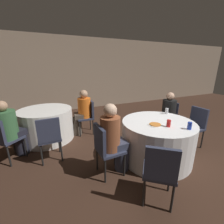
# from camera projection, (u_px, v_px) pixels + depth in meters

# --- Properties ---
(ground_plane) EXTENTS (16.00, 16.00, 0.00)m
(ground_plane) POSITION_uv_depth(u_px,v_px,m) (159.00, 153.00, 3.11)
(ground_plane) COLOR #382319
(wall_back) EXTENTS (16.00, 0.06, 2.80)m
(wall_back) POSITION_uv_depth(u_px,v_px,m) (95.00, 74.00, 6.25)
(wall_back) COLOR gray
(wall_back) RESTS_ON ground_plane
(table_near) EXTENTS (1.33, 1.33, 0.76)m
(table_near) POSITION_uv_depth(u_px,v_px,m) (157.00, 140.00, 2.86)
(table_near) COLOR white
(table_near) RESTS_ON ground_plane
(table_far) EXTENTS (1.23, 1.23, 0.76)m
(table_far) POSITION_uv_depth(u_px,v_px,m) (47.00, 124.00, 3.64)
(table_far) COLOR white
(table_far) RESTS_ON ground_plane
(chair_near_east) EXTENTS (0.42, 0.41, 0.88)m
(chair_near_east) POSITION_uv_depth(u_px,v_px,m) (195.00, 123.00, 3.27)
(chair_near_east) COLOR #2D3347
(chair_near_east) RESTS_ON ground_plane
(chair_near_west) EXTENTS (0.42, 0.41, 0.88)m
(chair_near_west) POSITION_uv_depth(u_px,v_px,m) (105.00, 146.00, 2.36)
(chair_near_west) COLOR #2D3347
(chair_near_west) RESTS_ON ground_plane
(chair_near_southwest) EXTENTS (0.56, 0.56, 0.88)m
(chair_near_southwest) POSITION_uv_depth(u_px,v_px,m) (160.00, 170.00, 1.82)
(chair_near_southwest) COLOR #2D3347
(chair_near_southwest) RESTS_ON ground_plane
(chair_near_northeast) EXTENTS (0.56, 0.56, 0.88)m
(chair_near_northeast) POSITION_uv_depth(u_px,v_px,m) (169.00, 117.00, 3.70)
(chair_near_northeast) COLOR #2D3347
(chair_near_northeast) RESTS_ON ground_plane
(chair_far_south) EXTENTS (0.41, 0.42, 0.88)m
(chair_far_south) POSITION_uv_depth(u_px,v_px,m) (49.00, 136.00, 2.71)
(chair_far_south) COLOR #2D3347
(chair_far_south) RESTS_ON ground_plane
(chair_far_southwest) EXTENTS (0.57, 0.57, 0.88)m
(chair_far_southwest) POSITION_uv_depth(u_px,v_px,m) (3.00, 136.00, 2.68)
(chair_far_southwest) COLOR #2D3347
(chair_far_southwest) RESTS_ON ground_plane
(chair_far_east) EXTENTS (0.43, 0.43, 0.88)m
(chair_far_east) POSITION_uv_depth(u_px,v_px,m) (88.00, 114.00, 3.92)
(chair_far_east) COLOR #2D3347
(chair_far_east) RESTS_ON ground_plane
(person_floral_shirt) EXTENTS (0.50, 0.32, 1.21)m
(person_floral_shirt) POSITION_uv_depth(u_px,v_px,m) (114.00, 140.00, 2.41)
(person_floral_shirt) COLOR #33384C
(person_floral_shirt) RESTS_ON ground_plane
(person_black_shirt) EXTENTS (0.47, 0.44, 1.15)m
(person_black_shirt) POSITION_uv_depth(u_px,v_px,m) (167.00, 117.00, 3.55)
(person_black_shirt) COLOR #4C4238
(person_black_shirt) RESTS_ON ground_plane
(person_orange_shirt) EXTENTS (0.50, 0.34, 1.16)m
(person_orange_shirt) POSITION_uv_depth(u_px,v_px,m) (82.00, 112.00, 3.85)
(person_orange_shirt) COLOR #4C4238
(person_orange_shirt) RESTS_ON ground_plane
(person_green_jacket) EXTENTS (0.50, 0.50, 1.17)m
(person_green_jacket) POSITION_uv_depth(u_px,v_px,m) (10.00, 129.00, 2.79)
(person_green_jacket) COLOR black
(person_green_jacket) RESTS_ON ground_plane
(pizza_plate_near) EXTENTS (0.26, 0.26, 0.02)m
(pizza_plate_near) POSITION_uv_depth(u_px,v_px,m) (155.00, 125.00, 2.60)
(pizza_plate_near) COLOR white
(pizza_plate_near) RESTS_ON table_near
(soda_can_blue) EXTENTS (0.07, 0.07, 0.12)m
(soda_can_blue) POSITION_uv_depth(u_px,v_px,m) (190.00, 126.00, 2.41)
(soda_can_blue) COLOR #1E38A5
(soda_can_blue) RESTS_ON table_near
(soda_can_silver) EXTENTS (0.07, 0.07, 0.12)m
(soda_can_silver) POSITION_uv_depth(u_px,v_px,m) (167.00, 111.00, 3.19)
(soda_can_silver) COLOR silver
(soda_can_silver) RESTS_ON table_near
(soda_can_red) EXTENTS (0.07, 0.07, 0.12)m
(soda_can_red) POSITION_uv_depth(u_px,v_px,m) (169.00, 123.00, 2.51)
(soda_can_red) COLOR red
(soda_can_red) RESTS_ON table_near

